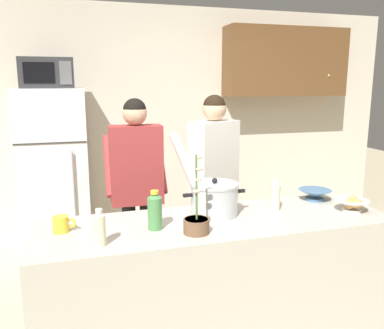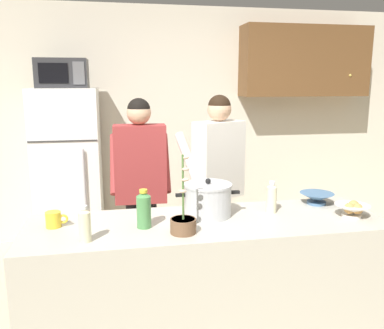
{
  "view_description": "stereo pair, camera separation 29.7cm",
  "coord_description": "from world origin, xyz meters",
  "px_view_note": "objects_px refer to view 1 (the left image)",
  "views": [
    {
      "loc": [
        -0.83,
        -2.24,
        1.77
      ],
      "look_at": [
        0.0,
        0.55,
        1.17
      ],
      "focal_mm": 37.36,
      "sensor_mm": 36.0,
      "label": 1
    },
    {
      "loc": [
        -0.54,
        -2.31,
        1.77
      ],
      "look_at": [
        0.0,
        0.55,
        1.17
      ],
      "focal_mm": 37.36,
      "sensor_mm": 36.0,
      "label": 2
    }
  ],
  "objects_px": {
    "cooking_pot": "(214,199)",
    "person_near_pot": "(136,175)",
    "person_by_sink": "(213,169)",
    "empty_bowl": "(315,194)",
    "refrigerator": "(55,176)",
    "bottle_near_edge": "(275,195)",
    "potted_orchid": "(196,222)",
    "bottle_far_corner": "(100,228)",
    "microwave": "(47,73)",
    "coffee_mug": "(61,224)",
    "bottle_mid_counter": "(155,210)",
    "bread_bowl": "(352,204)"
  },
  "relations": [
    {
      "from": "cooking_pot",
      "to": "microwave",
      "type": "bearing_deg",
      "value": 121.63
    },
    {
      "from": "cooking_pot",
      "to": "bottle_mid_counter",
      "type": "xyz_separation_m",
      "value": [
        -0.42,
        -0.14,
        0.01
      ]
    },
    {
      "from": "person_by_sink",
      "to": "bottle_mid_counter",
      "type": "distance_m",
      "value": 1.15
    },
    {
      "from": "potted_orchid",
      "to": "person_by_sink",
      "type": "bearing_deg",
      "value": 65.8
    },
    {
      "from": "microwave",
      "to": "bottle_mid_counter",
      "type": "distance_m",
      "value": 2.14
    },
    {
      "from": "cooking_pot",
      "to": "bread_bowl",
      "type": "height_order",
      "value": "cooking_pot"
    },
    {
      "from": "person_near_pot",
      "to": "coffee_mug",
      "type": "xyz_separation_m",
      "value": [
        -0.57,
        -0.84,
        -0.06
      ]
    },
    {
      "from": "bottle_near_edge",
      "to": "person_near_pot",
      "type": "bearing_deg",
      "value": 134.5
    },
    {
      "from": "microwave",
      "to": "empty_bowl",
      "type": "relative_size",
      "value": 2.0
    },
    {
      "from": "bread_bowl",
      "to": "empty_bowl",
      "type": "bearing_deg",
      "value": 106.35
    },
    {
      "from": "coffee_mug",
      "to": "bottle_near_edge",
      "type": "distance_m",
      "value": 1.38
    },
    {
      "from": "bottle_far_corner",
      "to": "coffee_mug",
      "type": "bearing_deg",
      "value": 127.26
    },
    {
      "from": "cooking_pot",
      "to": "bottle_mid_counter",
      "type": "bearing_deg",
      "value": -161.15
    },
    {
      "from": "person_by_sink",
      "to": "microwave",
      "type": "bearing_deg",
      "value": 144.52
    },
    {
      "from": "person_by_sink",
      "to": "empty_bowl",
      "type": "distance_m",
      "value": 0.88
    },
    {
      "from": "person_near_pot",
      "to": "person_by_sink",
      "type": "xyz_separation_m",
      "value": [
        0.65,
        -0.03,
        0.02
      ]
    },
    {
      "from": "person_near_pot",
      "to": "bottle_mid_counter",
      "type": "bearing_deg",
      "value": -92.34
    },
    {
      "from": "person_near_pot",
      "to": "person_by_sink",
      "type": "relative_size",
      "value": 0.99
    },
    {
      "from": "cooking_pot",
      "to": "coffee_mug",
      "type": "relative_size",
      "value": 3.22
    },
    {
      "from": "person_by_sink",
      "to": "bottle_near_edge",
      "type": "distance_m",
      "value": 0.81
    },
    {
      "from": "bread_bowl",
      "to": "empty_bowl",
      "type": "xyz_separation_m",
      "value": [
        -0.09,
        0.3,
        -0.0
      ]
    },
    {
      "from": "bottle_mid_counter",
      "to": "person_by_sink",
      "type": "bearing_deg",
      "value": 53.25
    },
    {
      "from": "person_near_pot",
      "to": "bottle_mid_counter",
      "type": "relative_size",
      "value": 7.04
    },
    {
      "from": "person_near_pot",
      "to": "cooking_pot",
      "type": "distance_m",
      "value": 0.89
    },
    {
      "from": "microwave",
      "to": "person_near_pot",
      "type": "distance_m",
      "value": 1.41
    },
    {
      "from": "person_by_sink",
      "to": "cooking_pot",
      "type": "distance_m",
      "value": 0.82
    },
    {
      "from": "person_by_sink",
      "to": "coffee_mug",
      "type": "xyz_separation_m",
      "value": [
        -1.22,
        -0.81,
        -0.08
      ]
    },
    {
      "from": "person_by_sink",
      "to": "potted_orchid",
      "type": "xyz_separation_m",
      "value": [
        -0.47,
        -1.05,
        -0.06
      ]
    },
    {
      "from": "person_by_sink",
      "to": "empty_bowl",
      "type": "bearing_deg",
      "value": -50.84
    },
    {
      "from": "refrigerator",
      "to": "bottle_near_edge",
      "type": "relative_size",
      "value": 8.03
    },
    {
      "from": "microwave",
      "to": "bottle_mid_counter",
      "type": "height_order",
      "value": "microwave"
    },
    {
      "from": "empty_bowl",
      "to": "potted_orchid",
      "type": "relative_size",
      "value": 0.52
    },
    {
      "from": "refrigerator",
      "to": "empty_bowl",
      "type": "xyz_separation_m",
      "value": [
        1.88,
        -1.64,
        0.11
      ]
    },
    {
      "from": "bottle_near_edge",
      "to": "bottle_far_corner",
      "type": "relative_size",
      "value": 1.05
    },
    {
      "from": "coffee_mug",
      "to": "bottle_near_edge",
      "type": "bearing_deg",
      "value": 0.77
    },
    {
      "from": "microwave",
      "to": "person_by_sink",
      "type": "height_order",
      "value": "microwave"
    },
    {
      "from": "bottle_near_edge",
      "to": "bottle_far_corner",
      "type": "xyz_separation_m",
      "value": [
        -1.18,
        -0.28,
        -0.0
      ]
    },
    {
      "from": "empty_bowl",
      "to": "bottle_mid_counter",
      "type": "bearing_deg",
      "value": -168.89
    },
    {
      "from": "bottle_far_corner",
      "to": "potted_orchid",
      "type": "distance_m",
      "value": 0.54
    },
    {
      "from": "cooking_pot",
      "to": "person_near_pot",
      "type": "bearing_deg",
      "value": 115.47
    },
    {
      "from": "bottle_mid_counter",
      "to": "bottle_far_corner",
      "type": "relative_size",
      "value": 1.15
    },
    {
      "from": "refrigerator",
      "to": "coffee_mug",
      "type": "bearing_deg",
      "value": -86.52
    },
    {
      "from": "person_by_sink",
      "to": "cooking_pot",
      "type": "relative_size",
      "value": 3.97
    },
    {
      "from": "person_near_pot",
      "to": "empty_bowl",
      "type": "bearing_deg",
      "value": -30.49
    },
    {
      "from": "bread_bowl",
      "to": "bottle_far_corner",
      "type": "xyz_separation_m",
      "value": [
        -1.66,
        -0.1,
        0.05
      ]
    },
    {
      "from": "person_by_sink",
      "to": "bread_bowl",
      "type": "distance_m",
      "value": 1.17
    },
    {
      "from": "coffee_mug",
      "to": "potted_orchid",
      "type": "xyz_separation_m",
      "value": [
        0.74,
        -0.24,
        0.02
      ]
    },
    {
      "from": "bread_bowl",
      "to": "bottle_far_corner",
      "type": "height_order",
      "value": "bottle_far_corner"
    },
    {
      "from": "potted_orchid",
      "to": "bottle_far_corner",
      "type": "bearing_deg",
      "value": -177.18
    },
    {
      "from": "cooking_pot",
      "to": "coffee_mug",
      "type": "distance_m",
      "value": 0.95
    }
  ]
}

